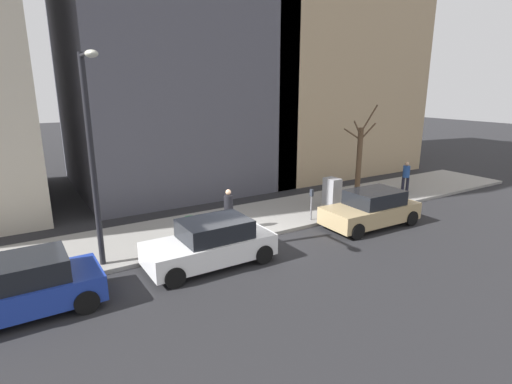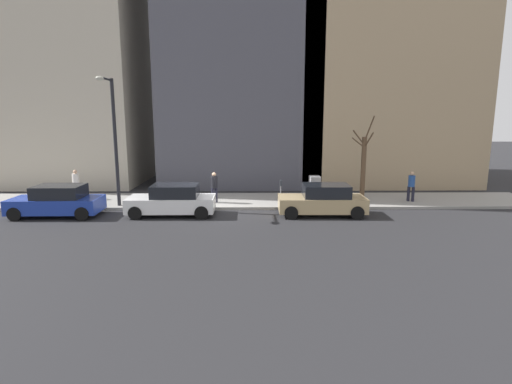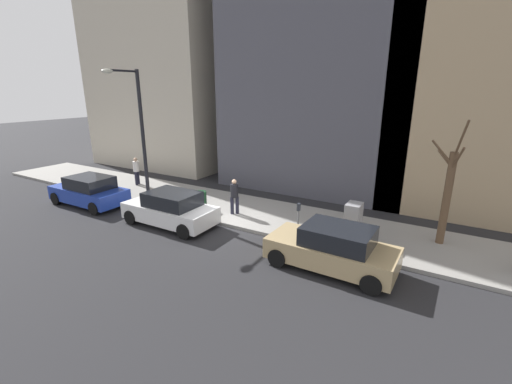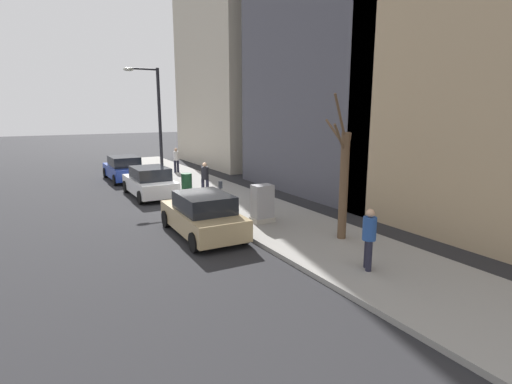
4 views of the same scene
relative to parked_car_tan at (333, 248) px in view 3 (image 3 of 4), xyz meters
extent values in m
plane|color=#232326|center=(1.12, 5.44, -0.74)|extent=(120.00, 120.00, 0.00)
cube|color=gray|center=(3.12, 5.44, -0.66)|extent=(4.00, 36.00, 0.15)
cube|color=tan|center=(0.00, 0.05, -0.17)|extent=(1.88, 4.23, 0.70)
cube|color=black|center=(0.00, -0.15, 0.48)|extent=(1.64, 2.23, 0.60)
cylinder|color=black|center=(-0.82, 1.62, -0.42)|extent=(0.23, 0.64, 0.64)
cylinder|color=black|center=(0.88, 1.59, -0.42)|extent=(0.23, 0.64, 0.64)
cylinder|color=black|center=(-0.88, -1.48, -0.42)|extent=(0.23, 0.64, 0.64)
cylinder|color=black|center=(0.82, -1.51, -0.42)|extent=(0.23, 0.64, 0.64)
cube|color=white|center=(0.09, 7.40, -0.17)|extent=(1.83, 4.21, 0.70)
cube|color=black|center=(0.10, 7.20, 0.48)|extent=(1.62, 2.21, 0.60)
cylinder|color=black|center=(-0.77, 8.95, -0.42)|extent=(0.22, 0.64, 0.64)
cylinder|color=black|center=(0.93, 8.96, -0.42)|extent=(0.22, 0.64, 0.64)
cylinder|color=black|center=(-0.74, 5.85, -0.42)|extent=(0.22, 0.64, 0.64)
cylinder|color=black|center=(0.96, 5.86, -0.42)|extent=(0.22, 0.64, 0.64)
cube|color=#1E389E|center=(-0.05, 12.94, -0.17)|extent=(1.86, 4.22, 0.70)
cube|color=black|center=(-0.04, 12.74, 0.48)|extent=(1.63, 2.22, 0.60)
cylinder|color=black|center=(-0.92, 14.47, -0.42)|extent=(0.23, 0.64, 0.64)
cylinder|color=black|center=(0.78, 14.50, -0.42)|extent=(0.23, 0.64, 0.64)
cylinder|color=black|center=(-0.88, 11.37, -0.42)|extent=(0.23, 0.64, 0.64)
cylinder|color=black|center=(0.82, 11.40, -0.42)|extent=(0.23, 0.64, 0.64)
cylinder|color=slate|center=(1.57, 1.94, -0.06)|extent=(0.07, 0.07, 1.05)
cube|color=#2D333D|center=(1.57, 1.94, 0.61)|extent=(0.14, 0.10, 0.30)
cube|color=#A8A399|center=(2.42, 0.02, -0.50)|extent=(0.83, 0.61, 0.18)
cube|color=#939399|center=(2.42, 0.02, 0.22)|extent=(0.75, 0.55, 1.25)
cylinder|color=black|center=(1.67, 10.47, 2.66)|extent=(0.18, 0.18, 6.50)
cylinder|color=black|center=(0.87, 10.47, 5.81)|extent=(1.60, 0.10, 0.10)
ellipsoid|color=beige|center=(0.07, 10.47, 5.76)|extent=(0.56, 0.32, 0.20)
cylinder|color=brown|center=(3.72, -2.98, 1.16)|extent=(0.28, 0.28, 3.49)
cylinder|color=brown|center=(3.60, -2.61, 2.87)|extent=(0.29, 0.80, 0.91)
cylinder|color=brown|center=(3.37, -3.10, 2.72)|extent=(0.77, 0.35, 0.97)
cylinder|color=brown|center=(4.08, -2.73, 2.55)|extent=(0.72, 0.63, 0.63)
cylinder|color=brown|center=(3.35, -3.11, 3.36)|extent=(0.81, 0.34, 1.47)
cylinder|color=#14381E|center=(2.02, 7.25, -0.14)|extent=(0.56, 0.56, 0.90)
cylinder|color=#1E1E2D|center=(2.27, 5.59, -0.18)|extent=(0.16, 0.16, 0.82)
cylinder|color=#1E1E2D|center=(2.43, 5.42, -0.18)|extent=(0.16, 0.16, 0.82)
cylinder|color=black|center=(2.35, 5.50, 0.54)|extent=(0.36, 0.36, 0.62)
sphere|color=tan|center=(2.35, 5.50, 0.96)|extent=(0.22, 0.22, 0.22)
cylinder|color=#1E1E2D|center=(3.65, 13.53, -0.18)|extent=(0.16, 0.16, 0.82)
cylinder|color=#1E1E2D|center=(3.43, 13.44, -0.18)|extent=(0.16, 0.16, 0.82)
cylinder|color=silver|center=(3.54, 13.48, 0.54)|extent=(0.36, 0.36, 0.62)
sphere|color=tan|center=(3.54, 13.48, 0.96)|extent=(0.22, 0.22, 0.22)
camera|label=1|loc=(-11.04, 12.48, 4.99)|focal=28.00mm
camera|label=2|loc=(-19.03, 3.55, 3.97)|focal=28.00mm
camera|label=3|loc=(-10.09, -3.06, 5.05)|focal=24.00mm
camera|label=4|loc=(-5.01, -12.63, 3.60)|focal=28.00mm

